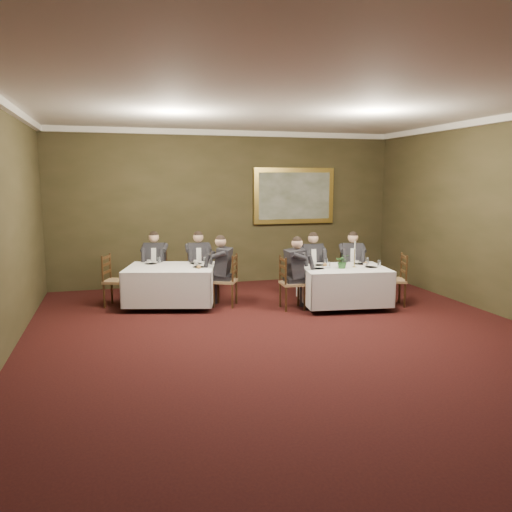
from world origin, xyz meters
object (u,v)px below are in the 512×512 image
diner_sec_backright (198,272)px  diner_sec_endright (225,279)px  chair_main_endright (393,291)px  diner_main_backright (351,272)px  chair_sec_backleft (156,282)px  painting (294,196)px  diner_main_endleft (292,282)px  diner_sec_backleft (156,272)px  candlestick (355,257)px  diner_main_backleft (311,273)px  chair_sec_backright (199,282)px  table_second (171,283)px  chair_main_endleft (292,294)px  chair_sec_endright (226,291)px  chair_main_backright (351,283)px  chair_sec_endleft (116,291)px  table_main (344,284)px  chair_main_backleft (311,284)px  centerpiece (343,261)px

diner_sec_backright → diner_sec_endright: 1.03m
chair_main_endright → diner_main_backright: bearing=45.1°
chair_sec_backleft → painting: 3.88m
diner_main_endleft → diner_sec_backleft: 2.96m
diner_main_endleft → candlestick: (1.18, -0.16, 0.44)m
diner_main_backleft → chair_sec_backright: bearing=-17.6°
table_second → candlestick: size_ratio=3.80×
chair_main_endleft → diner_sec_endright: size_ratio=0.74×
chair_main_endleft → diner_sec_backright: diner_sec_backright is taller
diner_main_endleft → candlestick: size_ratio=2.65×
chair_sec_backleft → diner_sec_backright: 0.92m
chair_sec_endright → candlestick: 2.53m
chair_main_backright → diner_main_endleft: size_ratio=0.74×
chair_main_endleft → diner_main_endleft: diner_main_endleft is taller
chair_main_endright → chair_sec_endleft: 5.33m
table_main → diner_main_backleft: bearing=110.3°
diner_sec_endright → candlestick: bearing=-82.4°
chair_main_backleft → chair_sec_backright: bearing=-17.4°
diner_main_backleft → candlestick: 1.11m
chair_sec_backleft → centerpiece: 3.89m
diner_sec_endright → table_second: bearing=100.0°
diner_sec_backleft → chair_sec_endleft: size_ratio=1.35×
chair_main_backright → diner_main_backright: bearing=90.0°
chair_main_endleft → chair_sec_endleft: same height
table_second → candlestick: candlestick is taller
chair_sec_backright → chair_sec_endright: (0.37, -0.98, 0.00)m
table_main → chair_main_endright: bearing=-7.7°
chair_main_endleft → chair_sec_endleft: bearing=-107.0°
chair_main_backleft → chair_sec_endright: 1.83m
table_second → diner_main_backright: (3.67, -0.23, 0.06)m
chair_sec_endright → centerpiece: size_ratio=3.52×
chair_main_endleft → chair_main_endright: size_ratio=1.00×
table_second → chair_sec_backright: bearing=47.6°
table_second → diner_sec_endright: (1.00, -0.27, 0.06)m
chair_main_endright → chair_sec_endright: bearing=92.1°
diner_main_backleft → diner_sec_backright: bearing=-17.4°
chair_main_endright → diner_sec_backright: (-3.49, 1.80, 0.23)m
table_second → diner_main_endleft: diner_main_endleft is taller
chair_main_endright → candlestick: 1.04m
diner_main_endleft → diner_sec_backright: bearing=-133.0°
diner_main_backright → chair_main_endleft: 1.65m
chair_sec_backleft → diner_main_backleft: bearing=177.0°
diner_sec_backright → diner_sec_endright: size_ratio=1.00×
chair_main_backleft → chair_main_endright: bearing=145.8°
chair_main_backright → diner_sec_backleft: size_ratio=0.74×
diner_main_backleft → chair_sec_backright: size_ratio=1.35×
chair_main_backright → chair_main_endleft: same height
chair_sec_backleft → chair_sec_backright: same height
chair_main_backleft → table_main: bearing=113.1°
chair_main_backright → chair_sec_backleft: same height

